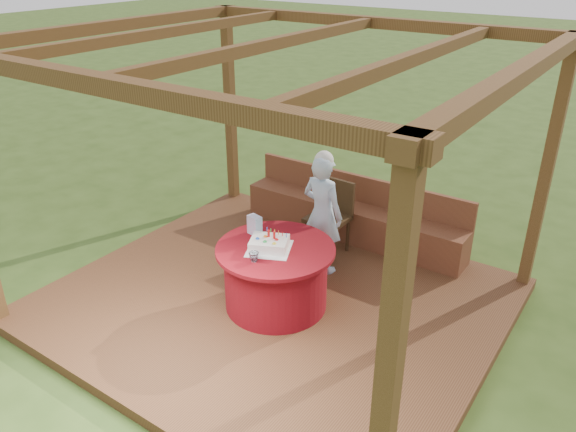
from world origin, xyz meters
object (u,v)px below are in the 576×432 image
(elderly_woman, at_px, (322,212))
(birthday_cake, at_px, (269,244))
(table, at_px, (276,276))
(chair, at_px, (331,213))
(gift_bag, at_px, (255,225))
(drinking_glass, at_px, (254,257))
(bench, at_px, (353,218))

(elderly_woman, bearing_deg, birthday_cake, -91.90)
(table, xyz_separation_m, chair, (-0.14, 1.36, 0.16))
(gift_bag, xyz_separation_m, drinking_glass, (0.34, -0.45, -0.06))
(chair, xyz_separation_m, birthday_cake, (0.11, -1.42, 0.24))
(gift_bag, bearing_deg, bench, 93.37)
(table, xyz_separation_m, elderly_woman, (-0.00, 0.91, 0.38))
(chair, height_order, elderly_woman, elderly_woman)
(birthday_cake, bearing_deg, bench, 91.68)
(birthday_cake, relative_size, gift_bag, 2.71)
(table, distance_m, drinking_glass, 0.51)
(chair, distance_m, gift_bag, 1.29)
(chair, xyz_separation_m, elderly_woman, (0.14, -0.45, 0.22))
(bench, distance_m, table, 1.82)
(birthday_cake, distance_m, gift_bag, 0.37)
(table, relative_size, birthday_cake, 2.17)
(birthday_cake, distance_m, drinking_glass, 0.28)
(bench, height_order, table, bench)
(table, distance_m, elderly_woman, 0.98)
(bench, xyz_separation_m, table, (0.09, -1.82, 0.09))
(bench, xyz_separation_m, chair, (-0.05, -0.46, 0.25))
(chair, distance_m, elderly_woman, 0.52)
(bench, height_order, gift_bag, gift_bag)
(table, bearing_deg, bench, 92.79)
(table, bearing_deg, birthday_cake, -118.77)
(table, height_order, elderly_woman, elderly_woman)
(birthday_cake, bearing_deg, gift_bag, 150.88)
(drinking_glass, bearing_deg, table, 87.97)
(birthday_cake, relative_size, drinking_glass, 5.61)
(bench, bearing_deg, table, -87.21)
(chair, height_order, birthday_cake, chair)
(chair, relative_size, elderly_woman, 0.62)
(bench, xyz_separation_m, gift_bag, (-0.26, -1.70, 0.53))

